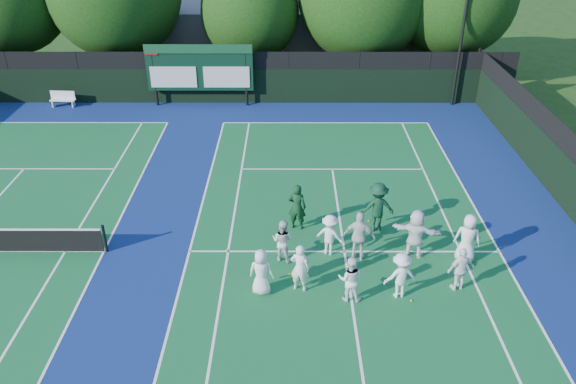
{
  "coord_description": "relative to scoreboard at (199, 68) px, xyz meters",
  "views": [
    {
      "loc": [
        -1.96,
        -15.24,
        11.58
      ],
      "look_at": [
        -2.0,
        3.0,
        1.3
      ],
      "focal_mm": 35.0,
      "sensor_mm": 36.0,
      "label": 1
    }
  ],
  "objects": [
    {
      "name": "player_back_0",
      "position": [
        4.83,
        -15.03,
        -1.41
      ],
      "size": [
        0.93,
        0.84,
        1.56
      ],
      "primitive_type": "imported",
      "rotation": [
        0.0,
        0.0,
        2.73
      ],
      "color": "silver",
      "rests_on": "ground"
    },
    {
      "name": "player_front_1",
      "position": [
        5.4,
        -16.65,
        -1.34
      ],
      "size": [
        0.71,
        0.56,
        1.7
      ],
      "primitive_type": "imported",
      "rotation": [
        0.0,
        0.0,
        2.87
      ],
      "color": "white",
      "rests_on": "ground"
    },
    {
      "name": "tennis_ball_4",
      "position": [
        8.12,
        -12.6,
        -2.16
      ],
      "size": [
        0.07,
        0.07,
        0.07
      ],
      "primitive_type": "sphere",
      "color": "#D1EC1B",
      "rests_on": "ground"
    },
    {
      "name": "back_fence",
      "position": [
        1.01,
        0.41,
        -0.83
      ],
      "size": [
        34.0,
        0.08,
        3.0
      ],
      "color": "black",
      "rests_on": "ground"
    },
    {
      "name": "tree_c",
      "position": [
        2.82,
        3.99,
        2.11
      ],
      "size": [
        5.94,
        5.94,
        7.43
      ],
      "color": "#31190D",
      "rests_on": "ground"
    },
    {
      "name": "player_back_2",
      "position": [
        7.44,
        -15.0,
        -1.26
      ],
      "size": [
        1.18,
        0.74,
        1.87
      ],
      "primitive_type": "imported",
      "rotation": [
        0.0,
        0.0,
        2.87
      ],
      "color": "silver",
      "rests_on": "ground"
    },
    {
      "name": "near_court",
      "position": [
        7.01,
        -14.59,
        -2.18
      ],
      "size": [
        11.05,
        23.85,
        0.01
      ],
      "color": "#135F2E",
      "rests_on": "ground"
    },
    {
      "name": "scoreboard",
      "position": [
        0.0,
        0.0,
        0.0
      ],
      "size": [
        6.0,
        0.21,
        3.55
      ],
      "color": "black",
      "rests_on": "ground"
    },
    {
      "name": "tennis_ball_1",
      "position": [
        7.9,
        -13.2,
        -2.16
      ],
      "size": [
        0.07,
        0.07,
        0.07
      ],
      "primitive_type": "sphere",
      "color": "#D1EC1B",
      "rests_on": "ground"
    },
    {
      "name": "player_back_1",
      "position": [
        6.46,
        -14.66,
        -1.42
      ],
      "size": [
        1.14,
        0.93,
        1.54
      ],
      "primitive_type": "imported",
      "rotation": [
        0.0,
        0.0,
        2.72
      ],
      "color": "white",
      "rests_on": "ground"
    },
    {
      "name": "court_apron",
      "position": [
        1.01,
        -14.59,
        -2.19
      ],
      "size": [
        34.0,
        32.0,
        0.01
      ],
      "primitive_type": "cube",
      "color": "navy",
      "rests_on": "ground"
    },
    {
      "name": "coach_right",
      "position": [
        8.3,
        -13.15,
        -1.21
      ],
      "size": [
        1.33,
        0.84,
        1.96
      ],
      "primitive_type": "imported",
      "rotation": [
        0.0,
        0.0,
        3.23
      ],
      "color": "#0F3720",
      "rests_on": "ground"
    },
    {
      "name": "tennis_ball_2",
      "position": [
        8.88,
        -17.25,
        -2.16
      ],
      "size": [
        0.07,
        0.07,
        0.07
      ],
      "primitive_type": "sphere",
      "color": "#D1EC1B",
      "rests_on": "ground"
    },
    {
      "name": "player_back_3",
      "position": [
        9.4,
        -14.77,
        -1.28
      ],
      "size": [
        1.77,
        1.03,
        1.82
      ],
      "primitive_type": "imported",
      "rotation": [
        0.0,
        0.0,
        2.83
      ],
      "color": "white",
      "rests_on": "ground"
    },
    {
      "name": "tennis_ball_3",
      "position": [
        5.08,
        -15.91,
        -2.16
      ],
      "size": [
        0.07,
        0.07,
        0.07
      ],
      "primitive_type": "sphere",
      "color": "#D1EC1B",
      "rests_on": "ground"
    },
    {
      "name": "bench",
      "position": [
        -7.93,
        -0.22,
        -1.7
      ],
      "size": [
        1.45,
        0.49,
        0.91
      ],
      "color": "white",
      "rests_on": "ground"
    },
    {
      "name": "ground",
      "position": [
        7.01,
        -15.59,
        -2.19
      ],
      "size": [
        120.0,
        120.0,
        0.0
      ],
      "primitive_type": "plane",
      "color": "#1B3C10",
      "rests_on": "ground"
    },
    {
      "name": "player_front_0",
      "position": [
        4.18,
        -16.79,
        -1.39
      ],
      "size": [
        0.86,
        0.64,
        1.6
      ],
      "primitive_type": "imported",
      "rotation": [
        0.0,
        0.0,
        2.97
      ],
      "color": "white",
      "rests_on": "ground"
    },
    {
      "name": "coach_left",
      "position": [
        5.35,
        -13.04,
        -1.27
      ],
      "size": [
        0.75,
        0.57,
        1.85
      ],
      "primitive_type": "imported",
      "rotation": [
        0.0,
        0.0,
        2.94
      ],
      "color": "#0E3419",
      "rests_on": "ground"
    },
    {
      "name": "player_front_2",
      "position": [
        6.94,
        -17.12,
        -1.4
      ],
      "size": [
        0.85,
        0.71,
        1.58
      ],
      "primitive_type": "imported",
      "rotation": [
        0.0,
        0.0,
        2.99
      ],
      "color": "white",
      "rests_on": "ground"
    },
    {
      "name": "player_back_4",
      "position": [
        11.11,
        -15.02,
        -1.3
      ],
      "size": [
        1.01,
        0.81,
        1.78
      ],
      "primitive_type": "imported",
      "rotation": [
        0.0,
        0.0,
        2.82
      ],
      "color": "white",
      "rests_on": "ground"
    },
    {
      "name": "player_front_4",
      "position": [
        10.47,
        -16.61,
        -1.41
      ],
      "size": [
        0.99,
        0.63,
        1.56
      ],
      "primitive_type": "imported",
      "rotation": [
        0.0,
        0.0,
        3.44
      ],
      "color": "white",
      "rests_on": "ground"
    },
    {
      "name": "clubhouse",
      "position": [
        5.01,
        8.41,
        -0.19
      ],
      "size": [
        18.0,
        6.0,
        4.0
      ],
      "primitive_type": "cube",
      "color": "slate",
      "rests_on": "ground"
    },
    {
      "name": "tennis_ball_0",
      "position": [
        2.86,
        -14.53,
        -2.16
      ],
      "size": [
        0.07,
        0.07,
        0.07
      ],
      "primitive_type": "sphere",
      "color": "#D1EC1B",
      "rests_on": "ground"
    },
    {
      "name": "player_front_3",
      "position": [
        8.51,
        -16.96,
        -1.39
      ],
      "size": [
        1.13,
        0.78,
        1.59
      ],
      "primitive_type": "imported",
      "rotation": [
        0.0,
        0.0,
        3.34
      ],
      "color": "white",
      "rests_on": "ground"
    }
  ]
}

